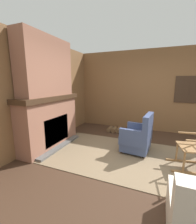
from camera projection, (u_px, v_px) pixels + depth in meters
The scene contains 12 objects.
ground_plane at pixel (133, 161), 3.14m from camera, with size 14.00×14.00×0.00m, color #3D281C.
wood_panel_wall_left at pixel (40, 94), 3.76m from camera, with size 0.06×5.32×2.69m.
wood_panel_wall_back at pixel (148, 91), 5.03m from camera, with size 5.32×0.09×2.69m.
fireplace_hearth at pixel (50, 122), 3.80m from camera, with size 0.66×1.85×1.30m.
chimney_breast at pixel (46, 67), 3.54m from camera, with size 0.40×1.54×1.37m.
area_rug at pixel (119, 155), 3.39m from camera, with size 3.31×1.98×0.01m.
armchair at pixel (138, 138), 3.53m from camera, with size 0.70×0.77×0.93m.
rocking_chair at pixel (196, 147), 2.80m from camera, with size 0.87×0.61×1.34m.
firewood_stack at pixel (114, 129), 5.02m from camera, with size 0.45×0.33×0.15m.
oil_lamp_vase at pixel (33, 93), 3.29m from camera, with size 0.09×0.09×0.28m.
storage_case at pixel (61, 92), 4.21m from camera, with size 0.15×0.21×0.12m.
decorative_plate_on_mantel at pixel (45, 91), 3.67m from camera, with size 0.06×0.24×0.24m.
Camera 1 is at (0.40, -2.94, 1.63)m, focal length 24.00 mm.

